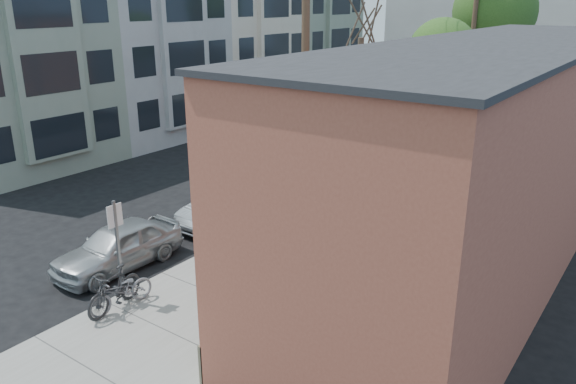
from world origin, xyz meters
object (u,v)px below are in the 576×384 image
Objects in this scene: parking_meter_near at (214,227)px; patio_chair_a at (237,319)px; tree_leafy_mid at (442,54)px; patio_chair_b at (223,335)px; bus at (416,90)px; parking_meter_far at (351,164)px; car_3 at (376,141)px; sign_post at (118,242)px; cyclist at (268,234)px; car_0 at (118,246)px; tree_bare at (358,116)px; tree_leafy_far at (494,12)px; patron_grey at (311,266)px; car_1 at (229,205)px; patron_green at (269,294)px; parked_bike_b at (121,292)px; car_2 at (311,167)px; utility_pole_near at (304,68)px; parked_bike_a at (114,289)px.

parking_meter_near is 1.41× the size of patio_chair_a.
patio_chair_b is at bearing -81.05° from tree_leafy_mid.
patio_chair_a is at bearing -68.46° from bus.
car_3 reaches higher than parking_meter_far.
sign_post is 0.25× the size of bus.
car_0 is (-3.41, -2.94, -0.22)m from cyclist.
tree_bare reaches higher than cyclist.
car_3 is (-3.08, 13.09, -0.15)m from cyclist.
tree_leafy_far is 26.31m from patron_grey.
parking_meter_far is 0.29× the size of car_1.
patron_green is (3.91, -2.29, -0.05)m from parking_meter_near.
sign_post is 11.78m from tree_bare.
car_1 is (-1.86, 6.29, 0.07)m from parked_bike_b.
car_2 is at bearing 90.99° from car_1.
bus is (-8.51, 29.98, 0.95)m from patio_chair_b.
car_2 reaches higher than car_3.
tree_leafy_far reaches higher than car_2.
car_1 is (-5.07, 5.50, 0.10)m from patio_chair_a.
car_1 is (-2.00, -22.55, -6.23)m from tree_leafy_far.
utility_pole_near reaches higher than cyclist.
patio_chair_a is 0.21× the size of car_1.
tree_bare is 3.26× the size of parked_bike_a.
tree_leafy_far reaches higher than patio_chair_b.
patron_grey is at bearing 39.29° from sign_post.
car_1 is at bearing 96.52° from parked_bike_a.
parked_bike_a is at bearing -85.61° from parking_meter_near.
parked_bike_b is 17.78m from car_3.
car_3 is (-2.00, -11.16, -6.16)m from tree_leafy_far.
sign_post is 29.01m from tree_leafy_far.
car_2 is (-5.25, 11.55, 0.21)m from patio_chair_b.
car_0 is 16.04m from car_3.
patio_chair_a is 0.56× the size of patron_green.
car_1 reaches higher than patio_chair_b.
tree_bare is at bearing 95.63° from parked_bike_b.
tree_leafy_mid is at bearing 83.10° from car_1.
parking_meter_near reaches higher than car_1.
patron_grey reaches higher than car_2.
tree_leafy_far is 10.57× the size of patio_chair_b.
bus reaches higher than car_0.
utility_pole_near is at bearing -97.05° from tree_bare.
utility_pole_near is 1.63× the size of tree_bare.
car_1 is at bearing -103.09° from parking_meter_far.
tree_leafy_mid is 7.59× the size of patio_chair_b.
cyclist is at bearing 105.59° from patio_chair_b.
patron_green is at bearing -71.05° from car_3.
parking_meter_near is 26.56m from bus.
patio_chair_a is at bearing -7.65° from car_0.
tree_leafy_far is 1.68× the size of car_2.
patron_green is (3.36, -27.17, -5.99)m from tree_leafy_far.
utility_pole_near is (0.14, 4.70, 4.43)m from parking_meter_near.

